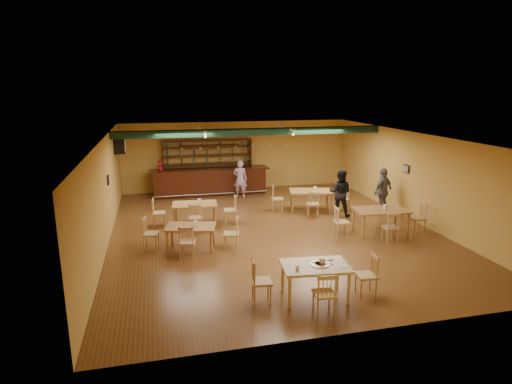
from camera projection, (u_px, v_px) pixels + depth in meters
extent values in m
plane|color=brown|center=(272.00, 230.00, 13.68)|extent=(12.00, 12.00, 0.00)
cube|color=black|center=(253.00, 132.00, 15.64)|extent=(10.00, 0.30, 0.25)
cube|color=white|center=(202.00, 130.00, 15.78)|extent=(0.05, 2.50, 0.05)
cube|color=white|center=(284.00, 128.00, 16.50)|extent=(0.05, 2.50, 0.05)
cube|color=white|center=(120.00, 145.00, 16.01)|extent=(0.34, 0.70, 0.48)
cube|color=black|center=(108.00, 180.00, 13.10)|extent=(0.04, 0.34, 0.28)
cube|color=black|center=(406.00, 169.00, 14.86)|extent=(0.04, 0.34, 0.28)
cube|color=#37120B|center=(210.00, 182.00, 18.11)|extent=(4.98, 0.85, 1.13)
cube|color=#37120B|center=(208.00, 166.00, 18.57)|extent=(3.85, 0.40, 2.28)
imported|color=#B1101F|center=(160.00, 166.00, 17.47)|extent=(0.31, 0.31, 0.43)
cube|color=#915E33|center=(195.00, 214.00, 14.19)|extent=(1.52, 0.99, 0.73)
cube|color=#915E33|center=(310.00, 201.00, 15.78)|extent=(1.71, 1.25, 0.77)
cube|color=#915E33|center=(191.00, 237.00, 12.05)|extent=(1.53, 1.12, 0.69)
cube|color=#915E33|center=(380.00, 222.00, 13.26)|extent=(1.67, 1.09, 0.80)
cube|color=beige|center=(315.00, 281.00, 9.24)|extent=(1.52, 1.06, 0.77)
cylinder|color=silver|center=(320.00, 264.00, 9.17)|extent=(0.46, 0.46, 0.01)
cylinder|color=#EAE5C6|center=(297.00, 268.00, 8.89)|extent=(0.08, 0.08, 0.11)
cube|color=white|center=(327.00, 259.00, 9.42)|extent=(0.22, 0.18, 0.03)
cube|color=silver|center=(326.00, 262.00, 9.25)|extent=(0.29, 0.29, 0.00)
cylinder|color=white|center=(344.00, 266.00, 9.08)|extent=(0.24, 0.24, 0.01)
imported|color=#7F4596|center=(240.00, 179.00, 17.54)|extent=(0.67, 0.56, 1.57)
imported|color=black|center=(340.00, 193.00, 15.10)|extent=(1.02, 0.97, 1.67)
imported|color=slate|center=(383.00, 191.00, 15.32)|extent=(1.06, 0.82, 1.68)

